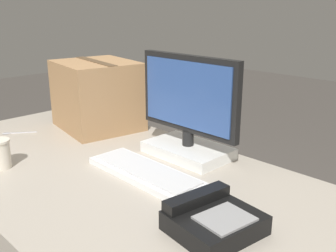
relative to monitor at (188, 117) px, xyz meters
name	(u,v)px	position (x,y,z in m)	size (l,w,h in m)	color
monitor	(188,117)	(0.00, 0.00, 0.00)	(0.46, 0.21, 0.39)	white
keyboard	(146,172)	(0.03, -0.24, -0.14)	(0.46, 0.16, 0.03)	silver
desk_phone	(213,220)	(0.41, -0.35, -0.12)	(0.22, 0.24, 0.08)	black
paper_cup_left	(0,154)	(-0.39, -0.57, -0.10)	(0.08, 0.08, 0.11)	beige
spoon	(13,133)	(-0.74, -0.37, -0.15)	(0.10, 0.13, 0.00)	#B2B2B7
cardboard_box	(97,95)	(-0.55, -0.03, 0.00)	(0.42, 0.38, 0.32)	#9E754C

